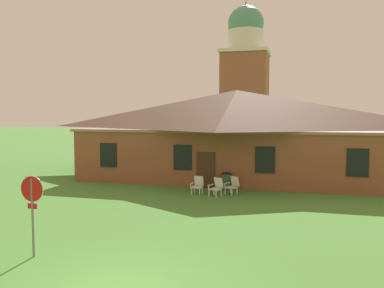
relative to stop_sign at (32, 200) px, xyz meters
name	(u,v)px	position (x,y,z in m)	size (l,w,h in m)	color
brick_building	(236,132)	(3.46, 17.38, 1.28)	(20.08, 10.40, 5.95)	brown
dome_tower	(245,84)	(1.80, 33.75, 5.84)	(5.18, 5.18, 16.83)	#93563D
stop_sign	(32,200)	(0.00, 0.00, 0.00)	(0.81, 0.08, 2.49)	slate
lawn_chair_by_porch	(198,185)	(2.43, 10.56, -1.26)	(0.68, 0.71, 0.96)	silver
lawn_chair_near_door	(216,187)	(3.53, 10.28, -1.26)	(0.80, 0.84, 0.96)	silver
lawn_chair_left_end	(233,185)	(4.28, 10.96, -1.26)	(0.84, 0.86, 0.96)	silver
trash_bin	(227,181)	(3.74, 12.08, -1.26)	(0.56, 0.56, 0.98)	#335638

